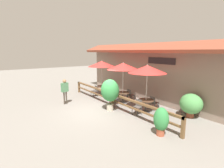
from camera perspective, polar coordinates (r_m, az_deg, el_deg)
name	(u,v)px	position (r m, az deg, el deg)	size (l,w,h in m)	color
ground_plane	(99,110)	(11.07, -4.39, -8.51)	(60.00, 60.00, 0.00)	gray
building_facade	(146,71)	(13.11, 11.08, 4.08)	(14.28, 1.49, 4.23)	gray
patio_railing	(112,97)	(11.41, 0.10, -4.23)	(10.40, 0.14, 0.95)	brown
patio_umbrella_near	(102,64)	(14.27, -3.39, 6.56)	(2.24, 2.24, 2.87)	#B7B2A8
dining_table_near	(102,88)	(14.56, -3.30, -1.29)	(0.97, 0.97, 0.76)	#4C3826
chair_near_streetside	(95,90)	(14.23, -5.64, -2.09)	(0.44, 0.44, 0.87)	#514C47
chair_near_wallside	(108,88)	(14.98, -1.15, -1.39)	(0.45, 0.45, 0.87)	#514C47
patio_umbrella_middle	(123,66)	(12.09, 3.65, 5.80)	(2.24, 2.24, 2.87)	#B7B2A8
dining_table_middle	(123,94)	(12.42, 3.54, -3.41)	(0.97, 0.97, 0.76)	#4C3826
chair_middle_streetside	(115,98)	(12.00, 0.89, -4.48)	(0.47, 0.47, 0.87)	#514C47
chair_middle_wallside	(130,94)	(12.92, 6.02, -3.42)	(0.45, 0.45, 0.87)	#514C47
patio_umbrella_far	(147,69)	(10.35, 11.43, 4.77)	(2.24, 2.24, 2.87)	#B7B2A8
dining_table_far	(146,102)	(10.74, 11.04, -5.87)	(0.97, 0.97, 0.76)	#4C3826
chair_far_streetside	(138,106)	(10.30, 8.33, -7.19)	(0.50, 0.50, 0.87)	#514C47
chair_far_wallside	(154,102)	(11.26, 13.49, -5.81)	(0.44, 0.44, 0.87)	#514C47
potted_plant_entrance_palm	(161,120)	(7.99, 15.73, -11.35)	(0.68, 0.61, 1.27)	#9E4C33
potted_plant_small_flowering	(110,91)	(10.64, -0.67, -2.34)	(1.19, 1.07, 1.96)	#B7AD99
potted_plant_corner_fern	(191,104)	(10.60, 24.39, -6.01)	(1.24, 1.11, 1.35)	brown
pedestrian	(65,88)	(12.42, -15.16, -1.33)	(0.32, 0.60, 1.75)	#42382D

